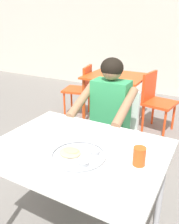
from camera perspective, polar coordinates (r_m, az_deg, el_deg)
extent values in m
cube|color=white|center=(1.53, -3.03, -9.14)|extent=(1.10, 0.84, 0.03)
cylinder|color=#B2B2B7|center=(2.22, -8.82, -10.02)|extent=(0.04, 0.04, 0.72)
cylinder|color=#B2B2B7|center=(1.89, 16.96, -17.41)|extent=(0.04, 0.04, 0.72)
cylinder|color=#B7BABF|center=(1.43, -2.70, -10.67)|extent=(0.33, 0.33, 0.01)
torus|color=#B7BABF|center=(1.43, -2.70, -10.29)|extent=(0.33, 0.33, 0.01)
cylinder|color=#B2B5BA|center=(1.34, -1.43, -12.33)|extent=(0.06, 0.06, 0.02)
cylinder|color=#9E4714|center=(1.34, -1.43, -12.16)|extent=(0.05, 0.05, 0.01)
cylinder|color=#B2B5BA|center=(1.44, 1.29, -9.71)|extent=(0.06, 0.06, 0.02)
cylinder|color=maroon|center=(1.44, 1.29, -9.55)|extent=(0.05, 0.05, 0.01)
ellipsoid|color=#DBB77A|center=(1.46, -4.70, -9.74)|extent=(0.16, 0.14, 0.01)
ellipsoid|color=tan|center=(1.46, -4.30, -9.18)|extent=(0.10, 0.08, 0.01)
cylinder|color=#D84C19|center=(1.36, 12.00, -10.48)|extent=(0.07, 0.07, 0.11)
cylinder|color=#593319|center=(1.35, 12.11, -9.30)|extent=(0.06, 0.06, 0.02)
cube|color=silver|center=(2.39, 5.36, -5.87)|extent=(0.44, 0.45, 0.04)
cube|color=silver|center=(2.47, 7.37, 0.77)|extent=(0.41, 0.04, 0.42)
cylinder|color=silver|center=(2.31, 7.49, -13.44)|extent=(0.03, 0.03, 0.40)
cylinder|color=silver|center=(2.42, -0.36, -11.34)|extent=(0.03, 0.03, 0.40)
cylinder|color=silver|center=(2.59, 10.33, -9.28)|extent=(0.03, 0.03, 0.40)
cylinder|color=silver|center=(2.70, 3.25, -7.63)|extent=(0.03, 0.03, 0.40)
cylinder|color=#393939|center=(2.10, 4.12, -16.74)|extent=(0.10, 0.10, 0.44)
cylinder|color=#393939|center=(2.11, 6.54, -8.15)|extent=(0.13, 0.40, 0.12)
cylinder|color=#393939|center=(2.21, -3.24, -14.49)|extent=(0.10, 0.10, 0.44)
cylinder|color=#393939|center=(2.22, -0.73, -6.39)|extent=(0.13, 0.40, 0.12)
cube|color=#339959|center=(2.21, 5.13, 0.99)|extent=(0.34, 0.21, 0.53)
cylinder|color=#996B4C|center=(1.95, 8.71, 1.22)|extent=(0.09, 0.46, 0.25)
cylinder|color=#996B4C|center=(2.11, -1.83, 3.06)|extent=(0.09, 0.46, 0.25)
sphere|color=#996B4C|center=(2.11, 5.46, 10.26)|extent=(0.19, 0.19, 0.19)
ellipsoid|color=black|center=(2.11, 5.48, 10.64)|extent=(0.21, 0.20, 0.18)
cube|color=#E04C19|center=(3.54, 6.43, 8.61)|extent=(0.85, 0.76, 0.03)
cylinder|color=#B33D14|center=(3.53, -1.37, 2.43)|extent=(0.04, 0.04, 0.71)
cylinder|color=#B33D14|center=(3.24, 9.92, 0.30)|extent=(0.04, 0.04, 0.71)
cylinder|color=#B33D14|center=(4.07, 3.21, 5.07)|extent=(0.04, 0.04, 0.71)
cylinder|color=#B33D14|center=(3.82, 13.18, 3.40)|extent=(0.04, 0.04, 0.71)
cube|color=#EE4819|center=(3.88, -3.12, 5.42)|extent=(0.47, 0.47, 0.04)
cube|color=#EE4819|center=(3.76, -0.49, 8.23)|extent=(0.11, 0.38, 0.38)
cylinder|color=#EE4819|center=(3.87, -6.10, 1.77)|extent=(0.03, 0.03, 0.41)
cylinder|color=#EE4819|center=(4.14, -4.40, 3.21)|extent=(0.03, 0.03, 0.41)
cylinder|color=#EE4819|center=(3.76, -1.57, 1.28)|extent=(0.03, 0.03, 0.41)
cylinder|color=#EE4819|center=(4.04, -0.13, 2.79)|extent=(0.03, 0.03, 0.41)
cube|color=#F0451A|center=(3.43, 16.75, 2.04)|extent=(0.46, 0.48, 0.04)
cube|color=#F0451A|center=(3.43, 14.32, 6.10)|extent=(0.10, 0.40, 0.40)
cylinder|color=#F0451A|center=(3.61, 19.70, -1.06)|extent=(0.03, 0.03, 0.40)
cylinder|color=#F0451A|center=(3.31, 17.75, -2.89)|extent=(0.03, 0.03, 0.40)
cylinder|color=#F0451A|center=(3.70, 15.13, 0.09)|extent=(0.03, 0.03, 0.40)
cylinder|color=#F0451A|center=(3.41, 12.85, -1.59)|extent=(0.03, 0.03, 0.40)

